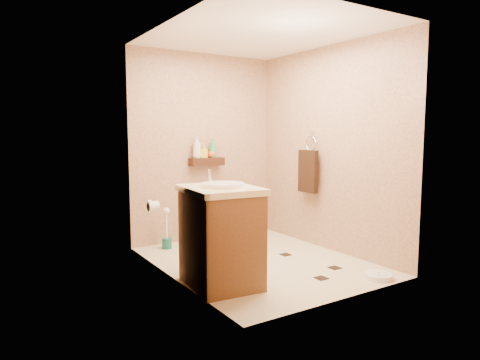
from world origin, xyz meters
TOP-DOWN VIEW (x-y plane):
  - ground at (0.00, 0.00)m, footprint 2.50×2.50m
  - wall_back at (0.00, 1.25)m, footprint 2.00×0.04m
  - wall_front at (0.00, -1.25)m, footprint 2.00×0.04m
  - wall_left at (-1.00, 0.00)m, footprint 0.04×2.50m
  - wall_right at (1.00, 0.00)m, footprint 0.04×2.50m
  - ceiling at (0.00, 0.00)m, footprint 2.00×2.50m
  - wall_shelf at (0.00, 1.17)m, footprint 0.46×0.14m
  - floor_accents at (0.03, -0.08)m, footprint 1.20×1.42m
  - toilet at (0.04, 0.83)m, footprint 0.51×0.78m
  - vanity at (-0.70, -0.40)m, footprint 0.68×0.80m
  - bathroom_scale at (0.66, -1.07)m, footprint 0.32×0.32m
  - toilet_brush at (-0.64, 1.02)m, footprint 0.12×0.12m
  - towel_ring at (0.91, 0.25)m, footprint 0.12×0.30m
  - toilet_paper at (-0.94, 0.65)m, footprint 0.12×0.11m
  - bottle_a at (-0.14, 1.17)m, footprint 0.15×0.15m
  - bottle_b at (-0.04, 1.17)m, footprint 0.10×0.10m
  - bottle_c at (0.07, 1.17)m, footprint 0.10×0.10m
  - bottle_d at (0.09, 1.17)m, footprint 0.13×0.13m

SIDE VIEW (x-z plane):
  - ground at x=0.00m, z-range 0.00..0.00m
  - floor_accents at x=0.03m, z-range 0.00..0.01m
  - bathroom_scale at x=0.66m, z-range 0.00..0.05m
  - toilet_brush at x=-0.64m, z-range -0.08..0.43m
  - toilet at x=0.04m, z-range 0.00..0.75m
  - vanity at x=-0.70m, z-range -0.06..0.99m
  - toilet_paper at x=-0.94m, z-range 0.54..0.66m
  - towel_ring at x=0.91m, z-range 0.57..1.33m
  - wall_shelf at x=0.00m, z-range 0.97..1.07m
  - bottle_c at x=0.07m, z-range 1.07..1.20m
  - bottle_b at x=-0.04m, z-range 1.07..1.23m
  - bottle_d at x=0.09m, z-range 1.07..1.32m
  - wall_back at x=0.00m, z-range 0.00..2.40m
  - wall_front at x=0.00m, z-range 0.00..2.40m
  - wall_left at x=-1.00m, z-range 0.00..2.40m
  - wall_right at x=1.00m, z-range 0.00..2.40m
  - bottle_a at x=-0.14m, z-range 1.07..1.35m
  - ceiling at x=0.00m, z-range 2.39..2.41m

